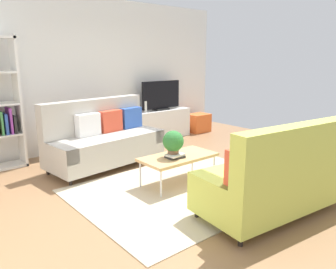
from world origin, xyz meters
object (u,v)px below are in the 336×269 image
Objects in this scene: table_book_0 at (175,157)px; storage_trunk at (198,123)px; potted_plant at (173,142)px; couch_beige at (104,139)px; vase_0 at (138,109)px; couch_green at (279,177)px; coffee_table at (178,158)px; tv_console at (161,124)px; bottle_0 at (146,107)px; tv at (161,96)px.

storage_trunk is at bearing 39.87° from table_book_0.
couch_beige is at bearing 101.33° from potted_plant.
storage_trunk is at bearing -5.10° from vase_0.
coffee_table is at bearing 107.58° from couch_green.
tv_console is at bearing -4.93° from vase_0.
couch_beige reaches higher than vase_0.
potted_plant is (-0.11, -0.01, 0.24)m from coffee_table.
bottle_0 reaches higher than storage_trunk.
tv reaches higher than vase_0.
couch_green is 4.38m from storage_trunk.
tv_console is 9.07× the size of vase_0.
couch_beige is 1.70m from vase_0.
coffee_table is at bearing 23.75° from table_book_0.
couch_green reaches higher than tv_console.
bottle_0 is (-0.44, -0.04, 0.44)m from tv_console.
coffee_table is 2.86m from tv.
couch_beige and couch_green have the same top height.
couch_beige is 3.82× the size of storage_trunk.
bottle_0 is (1.51, 0.89, 0.31)m from couch_beige.
storage_trunk is (2.37, 3.67, -0.23)m from couch_green.
bottle_0 is (1.22, 2.33, 0.12)m from potted_plant.
couch_green is 1.80× the size of coffee_table.
tv is (1.55, 2.33, 0.56)m from coffee_table.
bottle_0 is at bearing -174.80° from tv_console.
tv is 6.48× the size of vase_0.
couch_beige is 1.48m from coffee_table.
storage_trunk is 3.37× the size of vase_0.
coffee_table is at bearing 98.82° from couch_beige.
couch_beige is at bearing 109.91° from couch_green.
couch_green reaches higher than bottle_0.
coffee_table is 0.27m from potted_plant.
couch_beige is 12.86× the size of vase_0.
couch_green is 1.42× the size of tv_console.
couch_beige is at bearing -164.76° from storage_trunk.
coffee_table is 2.82m from tv_console.
couch_beige is 1.00× the size of couch_green.
potted_plant is 2.45× the size of vase_0.
bottle_0 reaches higher than table_book_0.
tv reaches higher than tv_console.
table_book_0 is at bearing -113.64° from vase_0.
coffee_table is 7.12× the size of vase_0.
storage_trunk is at bearing -2.23° from bottle_0.
couch_green is at bearing -108.67° from tv_console.
bottle_0 reaches higher than vase_0.
table_book_0 is 1.02× the size of bottle_0.
bottle_0 is (-1.54, 0.06, 0.54)m from storage_trunk.
tv reaches higher than bottle_0.
storage_trunk is (2.65, 2.25, -0.17)m from coffee_table.
couch_beige reaches higher than potted_plant.
couch_green is at bearing -74.66° from table_book_0.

